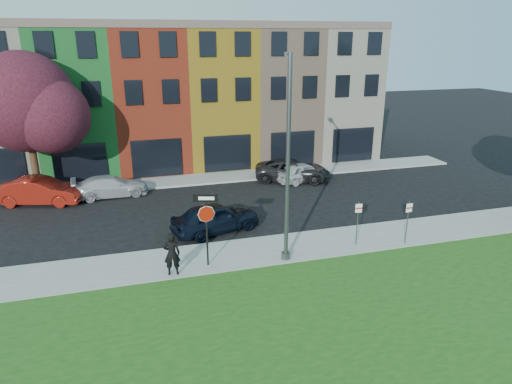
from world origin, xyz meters
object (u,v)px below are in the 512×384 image
object	(u,v)px
man	(172,254)
street_lamp	(288,161)
stop_sign	(206,216)
sedan_near	(216,218)

from	to	relation	value
man	street_lamp	bearing A→B (deg)	-170.07
stop_sign	sedan_near	distance (m)	4.20
street_lamp	stop_sign	bearing A→B (deg)	-166.00
man	sedan_near	size ratio (longest dim) A/B	0.38
stop_sign	sedan_near	size ratio (longest dim) A/B	0.67
stop_sign	street_lamp	distance (m)	4.08
sedan_near	street_lamp	distance (m)	5.91
stop_sign	street_lamp	xyz separation A→B (m)	(3.48, -0.15, 2.13)
man	sedan_near	bearing A→B (deg)	-115.26
man	street_lamp	distance (m)	6.12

